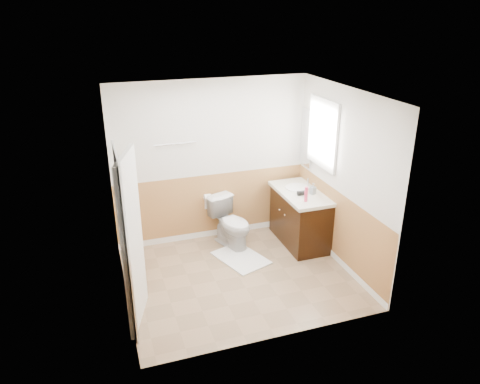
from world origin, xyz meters
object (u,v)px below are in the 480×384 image
object	(u,v)px
toilet	(231,223)
vanity_cabinet	(300,219)
bath_mat	(241,258)
soap_dispenser	(313,189)
lotion_bottle	(306,194)

from	to	relation	value
toilet	vanity_cabinet	xyz separation A→B (m)	(1.03, -0.24, 0.02)
toilet	bath_mat	bearing A→B (deg)	-109.55
toilet	soap_dispenser	xyz separation A→B (m)	(1.15, -0.37, 0.56)
toilet	vanity_cabinet	size ratio (longest dim) A/B	0.69
bath_mat	lotion_bottle	xyz separation A→B (m)	(0.93, -0.15, 0.95)
toilet	soap_dispenser	size ratio (longest dim) A/B	4.45
toilet	lotion_bottle	bearing A→B (deg)	-51.85
toilet	lotion_bottle	size ratio (longest dim) A/B	3.43
toilet	bath_mat	world-z (taller)	toilet
bath_mat	vanity_cabinet	bearing A→B (deg)	10.97
bath_mat	soap_dispenser	bearing A→B (deg)	3.53
vanity_cabinet	lotion_bottle	world-z (taller)	lotion_bottle
toilet	soap_dispenser	world-z (taller)	soap_dispenser
vanity_cabinet	lotion_bottle	xyz separation A→B (m)	(-0.10, -0.35, 0.56)
vanity_cabinet	soap_dispenser	xyz separation A→B (m)	(0.12, -0.13, 0.53)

